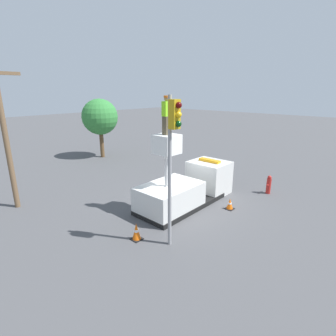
% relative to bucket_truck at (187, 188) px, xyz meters
% --- Properties ---
extents(ground_plane, '(120.00, 120.00, 0.00)m').
position_rel_bucket_truck_xyz_m(ground_plane, '(-0.44, 0.00, -0.87)').
color(ground_plane, '#4C4C4F').
extents(bucket_truck, '(6.09, 2.22, 3.96)m').
position_rel_bucket_truck_xyz_m(bucket_truck, '(0.00, 0.00, 0.00)').
color(bucket_truck, black).
rests_on(bucket_truck, ground).
extents(worker, '(0.40, 0.26, 1.75)m').
position_rel_bucket_truck_xyz_m(worker, '(-1.60, 0.00, 3.97)').
color(worker, brown).
rests_on(worker, bucket_truck).
extents(traffic_light_pole, '(0.34, 0.57, 5.79)m').
position_rel_bucket_truck_xyz_m(traffic_light_pole, '(-3.61, -2.12, 3.21)').
color(traffic_light_pole, gray).
rests_on(traffic_light_pole, ground).
extents(fire_hydrant, '(0.51, 0.27, 1.12)m').
position_rel_bucket_truck_xyz_m(fire_hydrant, '(4.37, -2.75, -0.32)').
color(fire_hydrant, '#B2231E').
rests_on(fire_hydrant, ground).
extents(traffic_cone_rear, '(0.43, 0.43, 0.74)m').
position_rel_bucket_truck_xyz_m(traffic_cone_rear, '(-4.27, -0.75, -0.52)').
color(traffic_cone_rear, black).
rests_on(traffic_cone_rear, ground).
extents(traffic_cone_curbside, '(0.42, 0.42, 0.58)m').
position_rel_bucket_truck_xyz_m(traffic_cone_curbside, '(0.90, -2.14, -0.59)').
color(traffic_cone_curbside, black).
rests_on(traffic_cone_curbside, ground).
extents(tree_left_bg, '(3.15, 3.15, 5.24)m').
position_rel_bucket_truck_xyz_m(tree_left_bg, '(2.90, 12.16, 2.78)').
color(tree_left_bg, brown).
rests_on(tree_left_bg, ground).
extents(utility_pole, '(2.20, 0.26, 7.30)m').
position_rel_bucket_truck_xyz_m(utility_pole, '(-6.40, 6.32, 3.10)').
color(utility_pole, brown).
rests_on(utility_pole, ground).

